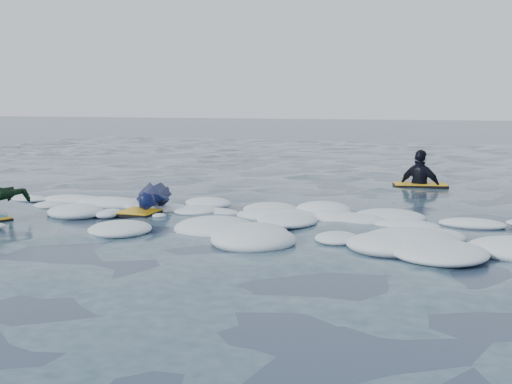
% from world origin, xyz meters
% --- Properties ---
extents(ground, '(120.00, 120.00, 0.00)m').
position_xyz_m(ground, '(0.00, 0.00, 0.00)').
color(ground, '#152134').
rests_on(ground, ground).
extents(foam_band, '(12.00, 3.10, 0.30)m').
position_xyz_m(foam_band, '(0.00, 1.03, 0.00)').
color(foam_band, white).
rests_on(foam_band, ground).
extents(prone_woman_unit, '(1.14, 1.72, 0.42)m').
position_xyz_m(prone_woman_unit, '(-1.12, 1.32, 0.22)').
color(prone_woman_unit, black).
rests_on(prone_woman_unit, ground).
extents(waiting_rider_unit, '(1.21, 0.85, 1.65)m').
position_xyz_m(waiting_rider_unit, '(2.73, 5.90, -0.02)').
color(waiting_rider_unit, black).
rests_on(waiting_rider_unit, ground).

